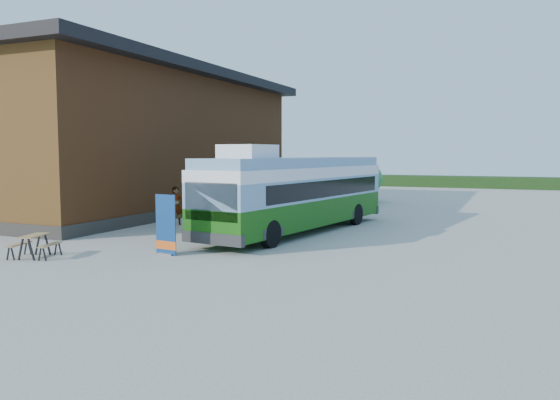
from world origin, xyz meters
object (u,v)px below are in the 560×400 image
at_px(person_a, 176,206).
at_px(person_b, 334,196).
at_px(banner, 166,230).
at_px(picnic_table, 34,241).
at_px(bus, 298,191).
at_px(slurry_tanker, 355,181).

relative_size(person_a, person_b, 0.84).
distance_m(banner, picnic_table, 3.83).
xyz_separation_m(bus, picnic_table, (-5.23, -7.99, -1.10)).
xyz_separation_m(person_a, person_b, (5.32, 5.61, 0.16)).
bearing_deg(slurry_tanker, person_a, -102.89).
relative_size(banner, picnic_table, 1.28).
relative_size(banner, person_a, 1.10).
bearing_deg(slurry_tanker, bus, -78.38).
distance_m(picnic_table, slurry_tanker, 21.03).
relative_size(person_b, slurry_tanker, 0.30).
xyz_separation_m(picnic_table, person_a, (-0.36, 7.92, 0.33)).
bearing_deg(banner, slurry_tanker, 96.28).
height_order(person_b, slurry_tanker, slurry_tanker).
height_order(picnic_table, person_a, person_a).
bearing_deg(bus, picnic_table, -114.66).
xyz_separation_m(person_b, slurry_tanker, (-0.91, 7.09, 0.40)).
height_order(bus, banner, bus).
xyz_separation_m(banner, person_a, (-3.66, 6.01, 0.08)).
bearing_deg(person_b, bus, 27.52).
distance_m(picnic_table, person_a, 7.94).
bearing_deg(person_b, slurry_tanker, -147.97).
bearing_deg(person_a, person_b, 4.00).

